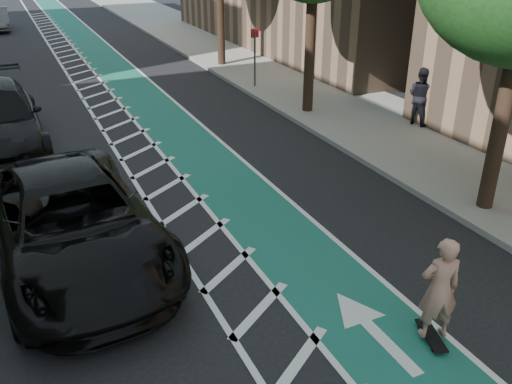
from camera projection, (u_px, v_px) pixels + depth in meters
ground at (154, 289)px, 10.03m from camera, size 120.00×120.00×0.00m
bike_lane at (162, 117)px, 19.34m from camera, size 2.00×90.00×0.01m
buffer_strip at (120, 122)px, 18.77m from camera, size 1.40×90.00×0.01m
sidewalk_right at (318, 94)px, 21.78m from camera, size 5.00×90.00×0.15m
curb_right at (264, 101)px, 20.85m from camera, size 0.12×90.00×0.16m
sign_post at (255, 57)px, 22.14m from camera, size 0.35×0.08×2.47m
skateboard at (431, 335)px, 8.74m from camera, size 0.47×0.85×0.11m
skateboarder at (439, 289)px, 8.35m from camera, size 0.75×0.61×1.79m
suv_near at (73, 223)px, 10.48m from camera, size 3.43×6.58×1.77m
pedestrian at (421, 96)px, 17.79m from camera, size 0.91×1.06×1.90m
barrel_b at (14, 117)px, 17.80m from camera, size 0.72×0.72×0.98m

